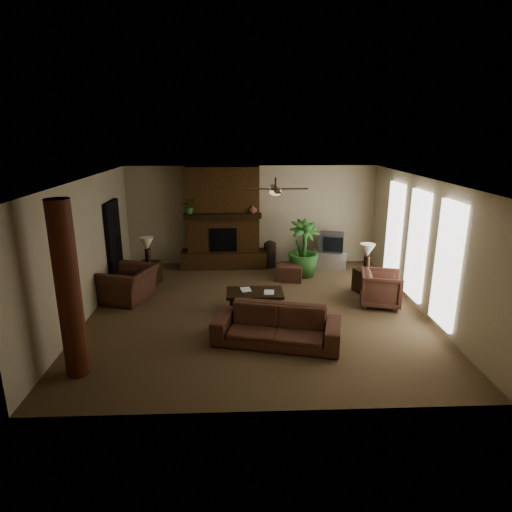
{
  "coord_description": "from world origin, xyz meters",
  "views": [
    {
      "loc": [
        -0.38,
        -8.61,
        3.73
      ],
      "look_at": [
        0.0,
        0.4,
        1.1
      ],
      "focal_mm": 30.28,
      "sensor_mm": 36.0,
      "label": 1
    }
  ],
  "objects_px": {
    "floor_plant": "(303,260)",
    "side_table_right": "(367,281)",
    "floor_vase": "(270,252)",
    "side_table_left": "(149,273)",
    "lamp_left": "(147,245)",
    "tv_stand": "(329,259)",
    "sofa": "(277,320)",
    "coffee_table": "(255,294)",
    "log_column": "(68,291)",
    "lamp_right": "(367,252)",
    "armchair_right": "(381,287)",
    "armchair_left": "(128,279)",
    "ottoman": "(290,272)"
  },
  "relations": [
    {
      "from": "log_column",
      "to": "armchair_right",
      "type": "bearing_deg",
      "value": 24.19
    },
    {
      "from": "floor_vase",
      "to": "armchair_left",
      "type": "bearing_deg",
      "value": -145.45
    },
    {
      "from": "sofa",
      "to": "tv_stand",
      "type": "bearing_deg",
      "value": 81.21
    },
    {
      "from": "armchair_right",
      "to": "floor_vase",
      "type": "distance_m",
      "value": 3.66
    },
    {
      "from": "coffee_table",
      "to": "lamp_left",
      "type": "xyz_separation_m",
      "value": [
        -2.6,
        1.82,
        0.63
      ]
    },
    {
      "from": "ottoman",
      "to": "tv_stand",
      "type": "height_order",
      "value": "tv_stand"
    },
    {
      "from": "floor_vase",
      "to": "lamp_left",
      "type": "height_order",
      "value": "lamp_left"
    },
    {
      "from": "coffee_table",
      "to": "side_table_left",
      "type": "height_order",
      "value": "side_table_left"
    },
    {
      "from": "log_column",
      "to": "lamp_right",
      "type": "relative_size",
      "value": 4.31
    },
    {
      "from": "floor_vase",
      "to": "floor_plant",
      "type": "bearing_deg",
      "value": -43.62
    },
    {
      "from": "side_table_left",
      "to": "coffee_table",
      "type": "bearing_deg",
      "value": -35.16
    },
    {
      "from": "sofa",
      "to": "coffee_table",
      "type": "xyz_separation_m",
      "value": [
        -0.34,
        1.49,
        -0.07
      ]
    },
    {
      "from": "sofa",
      "to": "ottoman",
      "type": "distance_m",
      "value": 3.53
    },
    {
      "from": "armchair_right",
      "to": "tv_stand",
      "type": "xyz_separation_m",
      "value": [
        -0.58,
        2.73,
        -0.18
      ]
    },
    {
      "from": "log_column",
      "to": "armchair_right",
      "type": "height_order",
      "value": "log_column"
    },
    {
      "from": "armchair_left",
      "to": "lamp_left",
      "type": "height_order",
      "value": "lamp_left"
    },
    {
      "from": "sofa",
      "to": "coffee_table",
      "type": "distance_m",
      "value": 1.53
    },
    {
      "from": "log_column",
      "to": "coffee_table",
      "type": "bearing_deg",
      "value": 39.46
    },
    {
      "from": "coffee_table",
      "to": "lamp_right",
      "type": "distance_m",
      "value": 2.9
    },
    {
      "from": "side_table_left",
      "to": "side_table_right",
      "type": "height_order",
      "value": "same"
    },
    {
      "from": "sofa",
      "to": "floor_plant",
      "type": "distance_m",
      "value": 3.91
    },
    {
      "from": "log_column",
      "to": "floor_plant",
      "type": "relative_size",
      "value": 1.88
    },
    {
      "from": "armchair_right",
      "to": "side_table_right",
      "type": "height_order",
      "value": "armchair_right"
    },
    {
      "from": "tv_stand",
      "to": "lamp_right",
      "type": "distance_m",
      "value": 2.14
    },
    {
      "from": "coffee_table",
      "to": "floor_vase",
      "type": "bearing_deg",
      "value": 79.87
    },
    {
      "from": "side_table_left",
      "to": "lamp_left",
      "type": "distance_m",
      "value": 0.73
    },
    {
      "from": "tv_stand",
      "to": "floor_plant",
      "type": "relative_size",
      "value": 0.57
    },
    {
      "from": "log_column",
      "to": "armchair_left",
      "type": "bearing_deg",
      "value": 88.69
    },
    {
      "from": "floor_plant",
      "to": "side_table_right",
      "type": "bearing_deg",
      "value": -43.3
    },
    {
      "from": "sofa",
      "to": "side_table_right",
      "type": "bearing_deg",
      "value": 60.66
    },
    {
      "from": "side_table_left",
      "to": "armchair_left",
      "type": "bearing_deg",
      "value": -102.29
    },
    {
      "from": "floor_vase",
      "to": "ottoman",
      "type": "bearing_deg",
      "value": -67.55
    },
    {
      "from": "side_table_left",
      "to": "lamp_left",
      "type": "xyz_separation_m",
      "value": [
        0.0,
        -0.01,
        0.73
      ]
    },
    {
      "from": "log_column",
      "to": "lamp_right",
      "type": "height_order",
      "value": "log_column"
    },
    {
      "from": "tv_stand",
      "to": "side_table_right",
      "type": "height_order",
      "value": "side_table_right"
    },
    {
      "from": "sofa",
      "to": "coffee_table",
      "type": "bearing_deg",
      "value": 116.97
    },
    {
      "from": "side_table_right",
      "to": "log_column",
      "type": "bearing_deg",
      "value": -148.82
    },
    {
      "from": "log_column",
      "to": "ottoman",
      "type": "xyz_separation_m",
      "value": [
        3.91,
        4.36,
        -1.2
      ]
    },
    {
      "from": "armchair_left",
      "to": "side_table_right",
      "type": "distance_m",
      "value": 5.56
    },
    {
      "from": "sofa",
      "to": "floor_vase",
      "type": "bearing_deg",
      "value": 101.59
    },
    {
      "from": "coffee_table",
      "to": "tv_stand",
      "type": "xyz_separation_m",
      "value": [
        2.2,
        2.9,
        -0.12
      ]
    },
    {
      "from": "sofa",
      "to": "coffee_table",
      "type": "relative_size",
      "value": 1.9
    },
    {
      "from": "armchair_right",
      "to": "lamp_left",
      "type": "relative_size",
      "value": 1.32
    },
    {
      "from": "sofa",
      "to": "tv_stand",
      "type": "relative_size",
      "value": 2.68
    },
    {
      "from": "sofa",
      "to": "lamp_left",
      "type": "height_order",
      "value": "lamp_left"
    },
    {
      "from": "floor_vase",
      "to": "side_table_right",
      "type": "relative_size",
      "value": 1.4
    },
    {
      "from": "armchair_left",
      "to": "lamp_right",
      "type": "bearing_deg",
      "value": 109.95
    },
    {
      "from": "armchair_right",
      "to": "floor_vase",
      "type": "bearing_deg",
      "value": 51.88
    },
    {
      "from": "floor_plant",
      "to": "log_column",
      "type": "bearing_deg",
      "value": -132.45
    },
    {
      "from": "coffee_table",
      "to": "floor_vase",
      "type": "relative_size",
      "value": 1.56
    }
  ]
}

